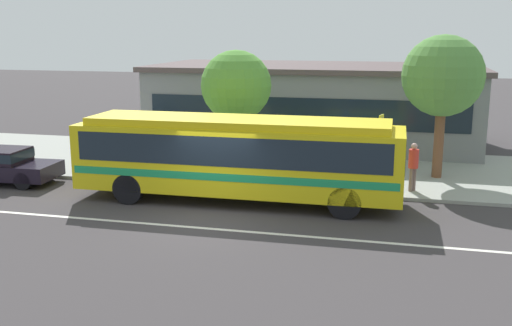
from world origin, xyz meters
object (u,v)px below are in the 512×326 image
Objects in this scene: transit_bus at (238,154)px; street_tree_near_stop at (236,86)px; pedestrian_walking_along_curb at (318,158)px; street_tree_mid_block at (443,77)px; pedestrian_waiting_near_sign at (413,163)px; pedestrian_standing_by_tree at (232,149)px; bus_stop_sign at (380,143)px.

street_tree_near_stop is at bearing 106.36° from transit_bus.
street_tree_mid_block is (4.19, 2.30, 2.79)m from pedestrian_walking_along_curb.
pedestrian_walking_along_curb is 0.35× the size of street_tree_near_stop.
street_tree_near_stop is at bearing 166.55° from pedestrian_waiting_near_sign.
pedestrian_standing_by_tree is at bearing 109.46° from transit_bus.
bus_stop_sign reaches higher than pedestrian_waiting_near_sign.
pedestrian_waiting_near_sign is at bearing -111.73° from street_tree_mid_block.
pedestrian_waiting_near_sign is 3.73m from street_tree_mid_block.
street_tree_near_stop is 0.89× the size of street_tree_mid_block.
pedestrian_walking_along_curb is 0.99× the size of pedestrian_standing_by_tree.
pedestrian_waiting_near_sign is 1.38m from bus_stop_sign.
bus_stop_sign is at bearing -12.30° from pedestrian_standing_by_tree.
transit_bus is 2.26× the size of street_tree_near_stop.
pedestrian_walking_along_curb is at bearing -151.24° from street_tree_mid_block.
pedestrian_waiting_near_sign is 0.63× the size of bus_stop_sign.
street_tree_mid_block reaches higher than pedestrian_standing_by_tree.
street_tree_near_stop reaches higher than pedestrian_walking_along_curb.
bus_stop_sign reaches higher than pedestrian_standing_by_tree.
pedestrian_waiting_near_sign reaches higher than pedestrian_walking_along_curb.
transit_bus is 2.01× the size of street_tree_mid_block.
street_tree_near_stop is at bearing 160.70° from bus_stop_sign.
pedestrian_walking_along_curb is at bearing 44.45° from transit_bus.
pedestrian_walking_along_curb is (2.32, 2.27, -0.51)m from transit_bus.
pedestrian_waiting_near_sign is 7.31m from street_tree_near_stop.
transit_bus is 6.32× the size of pedestrian_standing_by_tree.
transit_bus is 3.37m from pedestrian_standing_by_tree.
transit_bus is 8.27m from street_tree_mid_block.
pedestrian_waiting_near_sign is 1.00× the size of pedestrian_walking_along_curb.
pedestrian_waiting_near_sign is at bearing 17.42° from bus_stop_sign.
street_tree_near_stop reaches higher than pedestrian_waiting_near_sign.
transit_bus is at bearing -73.64° from street_tree_near_stop.
pedestrian_waiting_near_sign is at bearing -7.33° from pedestrian_standing_by_tree.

